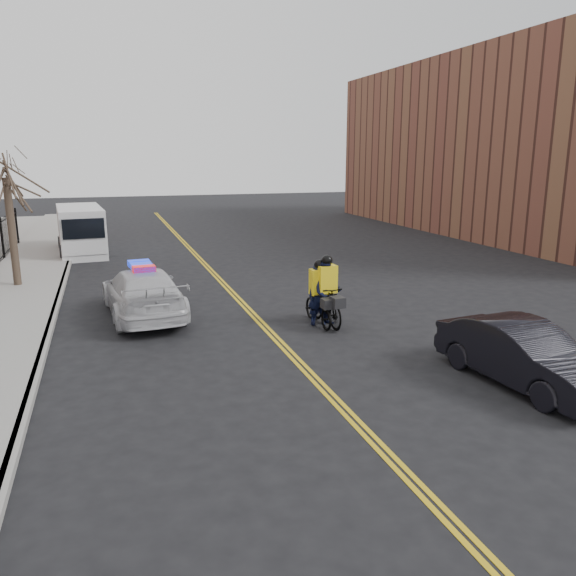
% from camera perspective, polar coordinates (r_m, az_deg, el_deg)
% --- Properties ---
extents(ground, '(120.00, 120.00, 0.00)m').
position_cam_1_polar(ground, '(14.52, 0.10, -6.56)').
color(ground, black).
rests_on(ground, ground).
extents(center_line_left, '(0.10, 60.00, 0.01)m').
position_cam_1_polar(center_line_left, '(21.94, -6.61, 0.25)').
color(center_line_left, gold).
rests_on(center_line_left, ground).
extents(center_line_right, '(0.10, 60.00, 0.01)m').
position_cam_1_polar(center_line_right, '(21.98, -6.20, 0.27)').
color(center_line_right, gold).
rests_on(center_line_right, ground).
extents(sidewalk, '(3.00, 60.00, 0.15)m').
position_cam_1_polar(sidewalk, '(21.77, -26.11, -0.97)').
color(sidewalk, gray).
rests_on(sidewalk, ground).
extents(curb, '(0.20, 60.00, 0.15)m').
position_cam_1_polar(curb, '(21.60, -22.18, -0.69)').
color(curb, gray).
rests_on(curb, ground).
extents(building_across, '(12.00, 30.00, 11.00)m').
position_cam_1_polar(building_across, '(40.60, 22.88, 13.10)').
color(building_across, brown).
rests_on(building_across, ground).
extents(street_tree, '(3.20, 3.20, 4.80)m').
position_cam_1_polar(street_tree, '(23.26, -26.58, 8.48)').
color(street_tree, '#372A21').
rests_on(street_tree, sidewalk).
extents(police_cruiser, '(2.57, 5.43, 1.69)m').
position_cam_1_polar(police_cruiser, '(18.11, -14.53, -0.41)').
color(police_cruiser, silver).
rests_on(police_cruiser, ground).
extents(dark_sedan, '(1.92, 4.37, 1.40)m').
position_cam_1_polar(dark_sedan, '(13.38, 22.78, -6.22)').
color(dark_sedan, black).
rests_on(dark_sedan, ground).
extents(cargo_van, '(2.57, 5.87, 2.39)m').
position_cam_1_polar(cargo_van, '(30.64, -20.28, 5.43)').
color(cargo_van, silver).
rests_on(cargo_van, ground).
extents(cyclist_near, '(0.71, 2.01, 1.97)m').
position_cam_1_polar(cyclist_near, '(16.69, 3.15, -1.45)').
color(cyclist_near, black).
rests_on(cyclist_near, ground).
extents(cyclist_far, '(0.98, 2.12, 2.12)m').
position_cam_1_polar(cyclist_far, '(16.63, 3.93, -0.99)').
color(cyclist_far, black).
rests_on(cyclist_far, ground).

